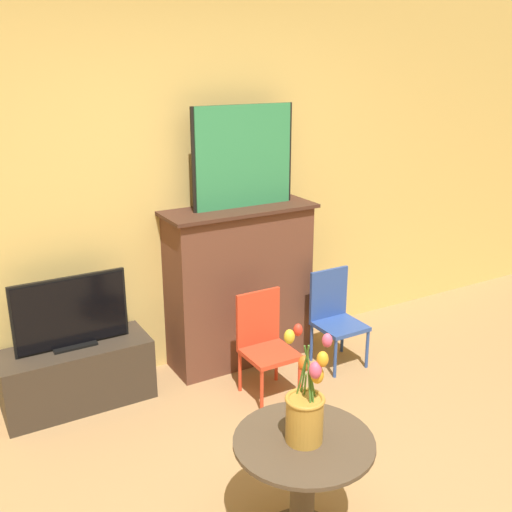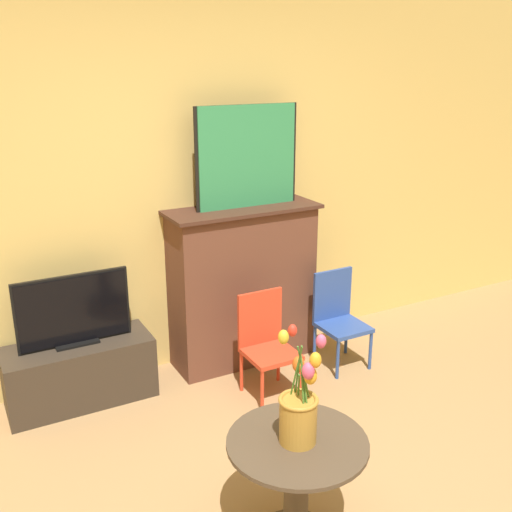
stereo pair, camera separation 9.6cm
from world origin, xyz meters
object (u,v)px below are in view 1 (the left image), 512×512
object	(u,v)px
painting	(244,157)
chair_blue	(335,314)
vase_tulips	(306,408)
chair_red	(265,340)
tv_monitor	(71,313)

from	to	relation	value
painting	chair_blue	xyz separation A→B (m)	(0.54, -0.39, -1.14)
chair_blue	vase_tulips	bearing A→B (deg)	-131.77
painting	vase_tulips	distance (m)	2.02
chair_blue	chair_red	bearing A→B (deg)	-170.51
painting	tv_monitor	size ratio (longest dim) A/B	1.08
painting	tv_monitor	distance (m)	1.54
tv_monitor	chair_red	size ratio (longest dim) A/B	1.02
tv_monitor	vase_tulips	size ratio (longest dim) A/B	1.43
tv_monitor	chair_blue	xyz separation A→B (m)	(1.80, -0.37, -0.26)
chair_red	chair_blue	world-z (taller)	same
painting	vase_tulips	xyz separation A→B (m)	(-0.65, -1.73, -0.81)
chair_blue	vase_tulips	distance (m)	1.82
tv_monitor	vase_tulips	world-z (taller)	vase_tulips
chair_red	painting	bearing A→B (deg)	75.51
painting	chair_blue	world-z (taller)	painting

